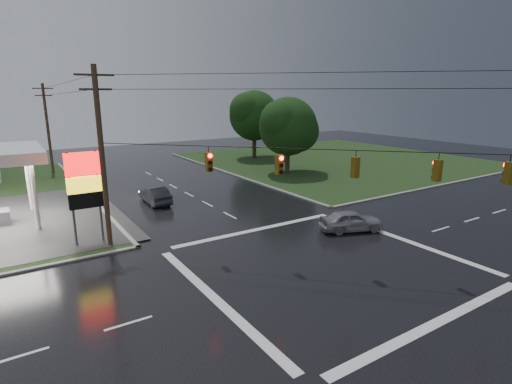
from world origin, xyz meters
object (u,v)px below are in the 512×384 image
pylon_sign (84,183)px  utility_pole_n (48,127)px  tree_ne_far (255,116)px  car_crossing (351,221)px  car_north (155,195)px  utility_pole_nw (102,156)px  tree_ne_near (289,127)px

pylon_sign → utility_pole_n: 27.56m
tree_ne_far → car_crossing: tree_ne_far is taller
pylon_sign → tree_ne_far: bearing=40.4°
pylon_sign → car_north: (6.76, 7.13, -3.26)m
pylon_sign → utility_pole_nw: utility_pole_nw is taller
utility_pole_n → tree_ne_near: bearing=-34.1°
utility_pole_nw → car_crossing: (14.87, -6.25, -4.98)m
utility_pole_nw → utility_pole_n: bearing=90.0°
utility_pole_n → car_crossing: size_ratio=2.42×
pylon_sign → utility_pole_n: (1.00, 27.50, 1.46)m
utility_pole_n → tree_ne_near: size_ratio=1.17×
utility_pole_n → tree_ne_far: 26.96m
utility_pole_nw → car_north: utility_pole_nw is taller
car_crossing → utility_pole_nw: bearing=88.9°
tree_ne_near → utility_pole_n: bearing=145.9°
utility_pole_n → car_north: size_ratio=2.31×
car_crossing → utility_pole_n: bearing=44.9°
pylon_sign → utility_pole_nw: (1.00, -1.00, 1.71)m
utility_pole_nw → tree_ne_far: size_ratio=1.12×
tree_ne_near → pylon_sign: bearing=-155.0°
utility_pole_nw → tree_ne_near: bearing=27.9°
utility_pole_nw → utility_pole_n: utility_pole_nw is taller
utility_pole_nw → car_north: (5.76, 8.13, -4.97)m
pylon_sign → car_crossing: size_ratio=1.38×
utility_pole_n → car_crossing: bearing=-66.8°
tree_ne_near → car_north: (-17.88, -4.36, -4.81)m
tree_ne_near → tree_ne_far: (3.01, 12.00, 0.62)m
utility_pole_n → tree_ne_far: (26.65, -4.01, 0.71)m
utility_pole_n → car_crossing: (14.87, -34.75, -4.73)m
tree_ne_far → car_crossing: size_ratio=2.26×
pylon_sign → car_crossing: pylon_sign is taller
utility_pole_n → car_crossing: 38.09m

